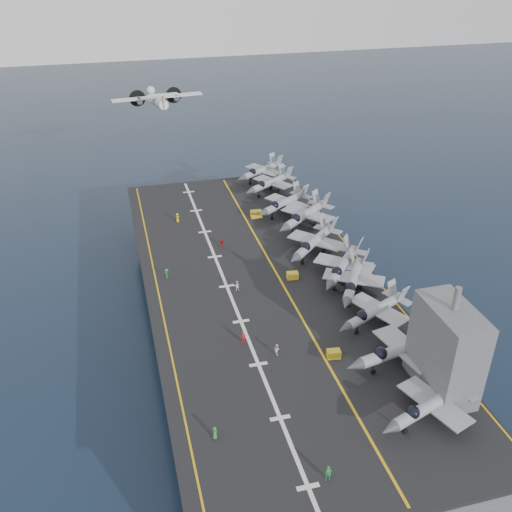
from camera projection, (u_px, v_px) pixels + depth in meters
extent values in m
plane|color=#142135|center=(262.00, 332.00, 99.39)|extent=(500.00, 500.00, 0.00)
cube|color=#56595E|center=(262.00, 308.00, 96.92)|extent=(36.00, 90.00, 10.00)
cube|color=black|center=(262.00, 282.00, 94.34)|extent=(38.00, 92.00, 0.40)
cube|color=gold|center=(280.00, 279.00, 94.90)|extent=(0.35, 90.00, 0.02)
cube|color=silver|center=(227.00, 286.00, 92.90)|extent=(0.50, 90.00, 0.02)
cube|color=gold|center=(159.00, 296.00, 90.47)|extent=(0.25, 90.00, 0.02)
cube|color=gold|center=(365.00, 267.00, 98.33)|extent=(0.25, 90.00, 0.02)
imported|color=#268C33|center=(215.00, 433.00, 64.64)|extent=(0.97, 1.16, 1.64)
imported|color=#B21919|center=(243.00, 337.00, 79.77)|extent=(1.11, 0.80, 1.75)
imported|color=silver|center=(237.00, 286.00, 91.42)|extent=(1.09, 0.75, 1.77)
imported|color=#268C33|center=(167.00, 274.00, 94.72)|extent=(0.80, 1.10, 1.71)
imported|color=red|center=(222.00, 242.00, 104.21)|extent=(1.11, 0.79, 1.76)
imported|color=yellow|center=(178.00, 218.00, 113.08)|extent=(0.82, 1.17, 1.87)
imported|color=#1F7C34|center=(328.00, 473.00, 59.64)|extent=(1.25, 0.93, 1.91)
imported|color=white|center=(277.00, 349.00, 77.55)|extent=(1.00, 1.18, 1.67)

